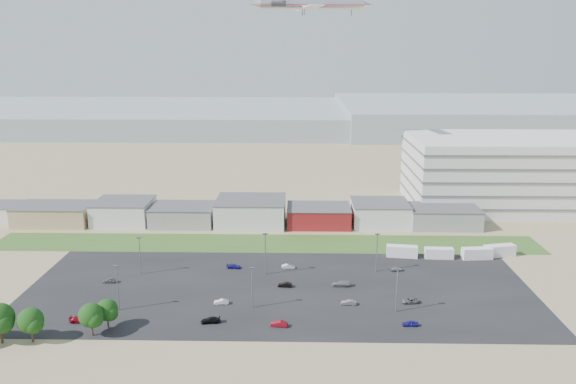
{
  "coord_description": "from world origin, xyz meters",
  "views": [
    {
      "loc": [
        9.79,
        -103.65,
        55.69
      ],
      "look_at": [
        7.12,
        22.0,
        23.33
      ],
      "focal_mm": 35.0,
      "sensor_mm": 36.0,
      "label": 1
    }
  ],
  "objects_px": {
    "parked_car_4": "(221,302)",
    "parked_car_6": "(234,266)",
    "parked_car_8": "(397,269)",
    "parked_car_11": "(288,266)",
    "parked_car_3": "(211,320)",
    "box_trailer_a": "(402,251)",
    "parked_car_7": "(285,285)",
    "parked_car_0": "(410,301)",
    "parked_car_5": "(110,280)",
    "parked_car_12": "(341,283)",
    "parked_car_13": "(279,324)",
    "airliner": "(312,4)",
    "parked_car_10": "(80,319)",
    "parked_car_1": "(349,302)",
    "parked_car_2": "(410,323)"
  },
  "relations": [
    {
      "from": "parked_car_0",
      "to": "parked_car_11",
      "type": "bearing_deg",
      "value": -131.68
    },
    {
      "from": "parked_car_3",
      "to": "parked_car_6",
      "type": "distance_m",
      "value": 29.97
    },
    {
      "from": "parked_car_4",
      "to": "parked_car_8",
      "type": "xyz_separation_m",
      "value": [
        42.52,
        20.15,
        -0.01
      ]
    },
    {
      "from": "parked_car_4",
      "to": "parked_car_5",
      "type": "distance_m",
      "value": 31.0
    },
    {
      "from": "parked_car_4",
      "to": "parked_car_10",
      "type": "relative_size",
      "value": 0.78
    },
    {
      "from": "box_trailer_a",
      "to": "parked_car_3",
      "type": "relative_size",
      "value": 2.06
    },
    {
      "from": "parked_car_6",
      "to": "parked_car_0",
      "type": "bearing_deg",
      "value": -109.75
    },
    {
      "from": "airliner",
      "to": "parked_car_4",
      "type": "relative_size",
      "value": 13.04
    },
    {
      "from": "airliner",
      "to": "parked_car_7",
      "type": "relative_size",
      "value": 12.77
    },
    {
      "from": "parked_car_0",
      "to": "parked_car_13",
      "type": "xyz_separation_m",
      "value": [
        -29.07,
        -11.6,
        0.03
      ]
    },
    {
      "from": "parked_car_6",
      "to": "parked_car_8",
      "type": "height_order",
      "value": "parked_car_8"
    },
    {
      "from": "parked_car_1",
      "to": "parked_car_7",
      "type": "bearing_deg",
      "value": -119.39
    },
    {
      "from": "parked_car_4",
      "to": "parked_car_7",
      "type": "relative_size",
      "value": 0.98
    },
    {
      "from": "box_trailer_a",
      "to": "airliner",
      "type": "xyz_separation_m",
      "value": [
        -24.28,
        55.25,
        68.43
      ]
    },
    {
      "from": "parked_car_10",
      "to": "parked_car_13",
      "type": "height_order",
      "value": "parked_car_10"
    },
    {
      "from": "parked_car_0",
      "to": "parked_car_7",
      "type": "height_order",
      "value": "parked_car_7"
    },
    {
      "from": "box_trailer_a",
      "to": "parked_car_8",
      "type": "height_order",
      "value": "box_trailer_a"
    },
    {
      "from": "airliner",
      "to": "parked_car_12",
      "type": "height_order",
      "value": "airliner"
    },
    {
      "from": "parked_car_2",
      "to": "parked_car_12",
      "type": "relative_size",
      "value": 0.73
    },
    {
      "from": "parked_car_4",
      "to": "parked_car_5",
      "type": "relative_size",
      "value": 0.97
    },
    {
      "from": "parked_car_1",
      "to": "parked_car_2",
      "type": "bearing_deg",
      "value": 54.99
    },
    {
      "from": "parked_car_0",
      "to": "parked_car_12",
      "type": "xyz_separation_m",
      "value": [
        -14.98,
        8.96,
        0.1
      ]
    },
    {
      "from": "parked_car_12",
      "to": "parked_car_13",
      "type": "height_order",
      "value": "parked_car_12"
    },
    {
      "from": "parked_car_8",
      "to": "parked_car_11",
      "type": "bearing_deg",
      "value": 79.96
    },
    {
      "from": "parked_car_3",
      "to": "parked_car_13",
      "type": "height_order",
      "value": "parked_car_3"
    },
    {
      "from": "parked_car_6",
      "to": "parked_car_11",
      "type": "xyz_separation_m",
      "value": [
        14.25,
        0.19,
        0.02
      ]
    },
    {
      "from": "parked_car_2",
      "to": "parked_car_10",
      "type": "bearing_deg",
      "value": -89.57
    },
    {
      "from": "parked_car_7",
      "to": "parked_car_8",
      "type": "relative_size",
      "value": 1.07
    },
    {
      "from": "box_trailer_a",
      "to": "parked_car_7",
      "type": "relative_size",
      "value": 2.46
    },
    {
      "from": "parked_car_5",
      "to": "airliner",
      "type": "bearing_deg",
      "value": 145.05
    },
    {
      "from": "parked_car_0",
      "to": "parked_car_12",
      "type": "height_order",
      "value": "parked_car_12"
    },
    {
      "from": "box_trailer_a",
      "to": "parked_car_5",
      "type": "distance_m",
      "value": 76.87
    },
    {
      "from": "parked_car_2",
      "to": "parked_car_7",
      "type": "height_order",
      "value": "parked_car_7"
    },
    {
      "from": "parked_car_11",
      "to": "parked_car_7",
      "type": "bearing_deg",
      "value": 170.76
    },
    {
      "from": "parked_car_4",
      "to": "parked_car_6",
      "type": "bearing_deg",
      "value": 172.65
    },
    {
      "from": "parked_car_3",
      "to": "parked_car_4",
      "type": "xyz_separation_m",
      "value": [
        1.03,
        8.85,
        -0.04
      ]
    },
    {
      "from": "airliner",
      "to": "parked_car_11",
      "type": "distance_m",
      "value": 94.94
    },
    {
      "from": "parked_car_1",
      "to": "parked_car_11",
      "type": "relative_size",
      "value": 1.0
    },
    {
      "from": "airliner",
      "to": "parked_car_8",
      "type": "relative_size",
      "value": 13.62
    },
    {
      "from": "parked_car_2",
      "to": "parked_car_3",
      "type": "height_order",
      "value": "parked_car_3"
    },
    {
      "from": "parked_car_10",
      "to": "parked_car_11",
      "type": "bearing_deg",
      "value": -54.93
    },
    {
      "from": "parked_car_7",
      "to": "parked_car_11",
      "type": "height_order",
      "value": "parked_car_11"
    },
    {
      "from": "parked_car_4",
      "to": "parked_car_13",
      "type": "height_order",
      "value": "parked_car_13"
    },
    {
      "from": "parked_car_1",
      "to": "parked_car_7",
      "type": "relative_size",
      "value": 1.01
    },
    {
      "from": "parked_car_0",
      "to": "parked_car_4",
      "type": "relative_size",
      "value": 1.2
    },
    {
      "from": "parked_car_0",
      "to": "parked_car_1",
      "type": "height_order",
      "value": "parked_car_1"
    },
    {
      "from": "airliner",
      "to": "parked_car_6",
      "type": "distance_m",
      "value": 97.13
    },
    {
      "from": "box_trailer_a",
      "to": "parked_car_10",
      "type": "xyz_separation_m",
      "value": [
        -74.07,
        -39.61,
        -0.95
      ]
    },
    {
      "from": "parked_car_0",
      "to": "parked_car_5",
      "type": "relative_size",
      "value": 1.16
    },
    {
      "from": "parked_car_4",
      "to": "parked_car_12",
      "type": "distance_m",
      "value": 29.31
    }
  ]
}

